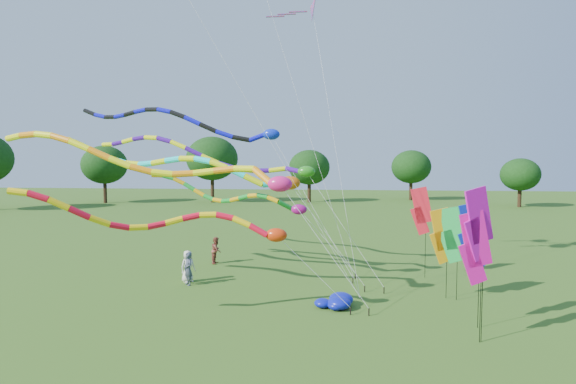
# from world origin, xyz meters

# --- Properties ---
(ground) EXTENTS (160.00, 160.00, 0.00)m
(ground) POSITION_xyz_m (0.00, 0.00, 0.00)
(ground) COLOR #2F5A17
(ground) RESTS_ON ground
(tree_ring) EXTENTS (117.87, 121.82, 9.40)m
(tree_ring) POSITION_xyz_m (3.49, -4.26, 5.28)
(tree_ring) COLOR #382314
(tree_ring) RESTS_ON ground
(tube_kite_red) EXTENTS (11.44, 3.64, 5.64)m
(tube_kite_red) POSITION_xyz_m (-4.01, 1.12, 3.78)
(tube_kite_red) COLOR black
(tube_kite_red) RESTS_ON ground
(tube_kite_orange) EXTENTS (16.07, 2.06, 7.96)m
(tube_kite_orange) POSITION_xyz_m (-5.47, 3.71, 5.87)
(tube_kite_orange) COLOR black
(tube_kite_orange) RESTS_ON ground
(tube_kite_purple) EXTENTS (15.14, 4.18, 7.98)m
(tube_kite_purple) POSITION_xyz_m (-4.50, 7.82, 6.19)
(tube_kite_purple) COLOR black
(tube_kite_purple) RESTS_ON ground
(tube_kite_blue) EXTENTS (16.35, 5.38, 9.83)m
(tube_kite_blue) POSITION_xyz_m (-6.74, 10.03, 8.09)
(tube_kite_blue) COLOR black
(tube_kite_blue) RESTS_ON ground
(tube_kite_cyan) EXTENTS (15.32, 2.46, 7.77)m
(tube_kite_cyan) POSITION_xyz_m (-5.15, 6.95, 5.67)
(tube_kite_cyan) COLOR black
(tube_kite_cyan) RESTS_ON ground
(tube_kite_green) EXTENTS (11.47, 2.62, 5.81)m
(tube_kite_green) POSITION_xyz_m (-3.55, 9.75, 3.99)
(tube_kite_green) COLOR black
(tube_kite_green) RESTS_ON ground
(delta_kite_high_c) EXTENTS (4.54, 4.60, 14.26)m
(delta_kite_high_c) POSITION_xyz_m (0.22, 7.88, 13.45)
(delta_kite_high_c) COLOR black
(delta_kite_high_c) RESTS_ON ground
(banner_pole_green) EXTENTS (1.12, 0.46, 4.09)m
(banner_pole_green) POSITION_xyz_m (6.47, 5.24, 2.83)
(banner_pole_green) COLOR black
(banner_pole_green) RESTS_ON ground
(banner_pole_magenta_b) EXTENTS (1.09, 0.56, 5.24)m
(banner_pole_magenta_b) POSITION_xyz_m (6.14, 0.22, 3.97)
(banner_pole_magenta_b) COLOR black
(banner_pole_magenta_b) RESTS_ON ground
(banner_pole_red) EXTENTS (1.16, 0.17, 4.72)m
(banner_pole_red) POSITION_xyz_m (5.78, 9.02, 3.46)
(banner_pole_red) COLOR black
(banner_pole_red) RESTS_ON ground
(banner_pole_magenta_a) EXTENTS (1.16, 0.26, 4.45)m
(banner_pole_magenta_a) POSITION_xyz_m (6.06, 0.22, 3.18)
(banner_pole_magenta_a) COLOR black
(banner_pole_magenta_a) RESTS_ON ground
(banner_pole_orange) EXTENTS (1.16, 0.30, 4.02)m
(banner_pole_orange) POSITION_xyz_m (6.08, 5.39, 2.76)
(banner_pole_orange) COLOR black
(banner_pole_orange) RESTS_ON ground
(banner_pole_blue_b) EXTENTS (1.16, 0.21, 4.61)m
(banner_pole_blue_b) POSITION_xyz_m (6.39, 1.66, 3.35)
(banner_pole_blue_b) COLOR black
(banner_pole_blue_b) RESTS_ON ground
(blue_nylon_heap) EXTENTS (1.60, 1.30, 0.57)m
(blue_nylon_heap) POSITION_xyz_m (0.84, 3.48, 0.27)
(blue_nylon_heap) COLOR #0C15A4
(blue_nylon_heap) RESTS_ON ground
(person_a) EXTENTS (0.89, 0.91, 1.58)m
(person_a) POSITION_xyz_m (-5.87, 6.92, 0.79)
(person_a) COLOR beige
(person_a) RESTS_ON ground
(person_b) EXTENTS (0.67, 0.69, 1.60)m
(person_b) POSITION_xyz_m (-5.66, 6.33, 0.80)
(person_b) COLOR #3B4252
(person_b) RESTS_ON ground
(person_c) EXTENTS (0.62, 0.78, 1.56)m
(person_c) POSITION_xyz_m (-5.54, 11.25, 0.78)
(person_c) COLOR brown
(person_c) RESTS_ON ground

